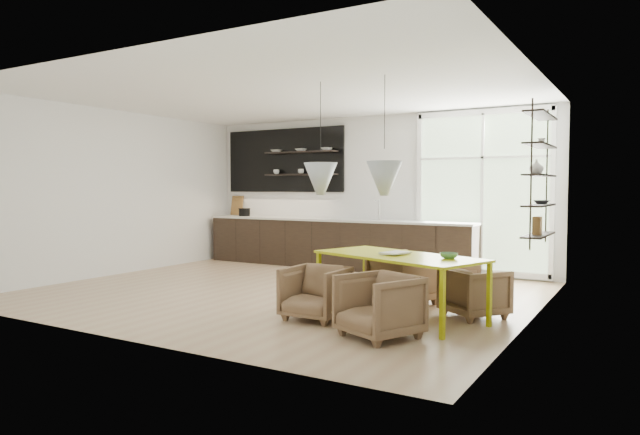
# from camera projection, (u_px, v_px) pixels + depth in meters

# --- Properties ---
(room) EXTENTS (7.02, 6.01, 2.91)m
(room) POSITION_uv_depth(u_px,v_px,m) (351.00, 192.00, 8.96)
(room) COLOR tan
(room) RESTS_ON ground
(kitchen_run) EXTENTS (5.54, 0.69, 2.75)m
(kitchen_run) POSITION_uv_depth(u_px,v_px,m) (330.00, 236.00, 11.02)
(kitchen_run) COLOR black
(kitchen_run) RESTS_ON ground
(right_shelving) EXTENTS (0.26, 1.22, 1.90)m
(right_shelving) POSITION_uv_depth(u_px,v_px,m) (539.00, 179.00, 7.61)
(right_shelving) COLOR black
(right_shelving) RESTS_ON ground
(dining_table) EXTENTS (2.22, 1.54, 0.74)m
(dining_table) POSITION_uv_depth(u_px,v_px,m) (398.00, 259.00, 6.74)
(dining_table) COLOR #B0B60B
(dining_table) RESTS_ON ground
(armchair_back_left) EXTENTS (1.00, 1.01, 0.70)m
(armchair_back_left) POSITION_uv_depth(u_px,v_px,m) (405.00, 277.00, 7.54)
(armchair_back_left) COLOR brown
(armchair_back_left) RESTS_ON ground
(armchair_back_right) EXTENTS (0.90, 0.90, 0.59)m
(armchair_back_right) POSITION_uv_depth(u_px,v_px,m) (475.00, 292.00, 6.75)
(armchair_back_right) COLOR brown
(armchair_back_right) RESTS_ON ground
(armchair_front_left) EXTENTS (0.67, 0.69, 0.62)m
(armchair_front_left) POSITION_uv_depth(u_px,v_px,m) (316.00, 293.00, 6.64)
(armchair_front_left) COLOR brown
(armchair_front_left) RESTS_ON ground
(armchair_front_right) EXTENTS (0.94, 0.95, 0.66)m
(armchair_front_right) POSITION_uv_depth(u_px,v_px,m) (379.00, 306.00, 5.82)
(armchair_front_right) COLOR brown
(armchair_front_right) RESTS_ON ground
(wire_stool) EXTENTS (0.32, 0.32, 0.41)m
(wire_stool) POSITION_uv_depth(u_px,v_px,m) (330.00, 283.00, 7.59)
(wire_stool) COLOR black
(wire_stool) RESTS_ON ground
(table_book) EXTENTS (0.33, 0.39, 0.03)m
(table_book) POSITION_uv_depth(u_px,v_px,m) (387.00, 252.00, 6.86)
(table_book) COLOR white
(table_book) RESTS_ON dining_table
(table_bowl) EXTENTS (0.27, 0.27, 0.06)m
(table_bowl) POSITION_uv_depth(u_px,v_px,m) (449.00, 256.00, 6.38)
(table_bowl) COLOR #48804D
(table_bowl) RESTS_ON dining_table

